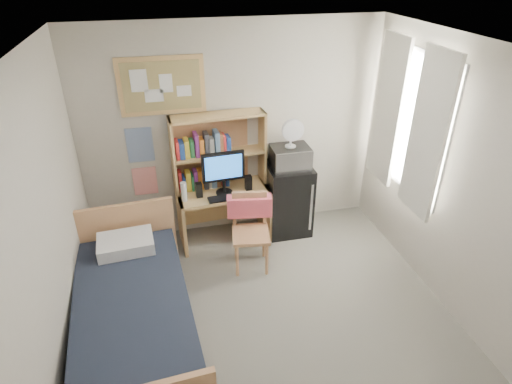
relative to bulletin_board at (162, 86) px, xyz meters
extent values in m
cube|color=gray|center=(0.78, -2.08, -1.93)|extent=(3.60, 4.20, 0.02)
cube|color=white|center=(0.78, -2.08, 0.68)|extent=(3.60, 4.20, 0.02)
cube|color=beige|center=(0.78, 0.02, -0.62)|extent=(3.60, 0.04, 2.60)
cube|color=beige|center=(-1.02, -2.08, -0.62)|extent=(0.04, 4.20, 2.60)
cube|color=beige|center=(2.58, -2.08, -0.62)|extent=(0.04, 4.20, 2.60)
cube|color=white|center=(2.53, -0.88, -0.32)|extent=(0.10, 1.40, 1.70)
cube|color=white|center=(2.50, -1.28, -0.32)|extent=(0.04, 0.55, 1.70)
cube|color=white|center=(2.50, -0.48, -0.32)|extent=(0.04, 0.55, 1.70)
cube|color=tan|center=(0.00, 0.00, 0.00)|extent=(0.94, 0.03, 0.64)
cube|color=#244B91|center=(-0.32, 0.01, -0.67)|extent=(0.30, 0.01, 0.42)
cube|color=red|center=(-0.32, 0.01, -1.14)|extent=(0.28, 0.01, 0.36)
cube|color=#DBAF6A|center=(0.58, -0.28, -1.58)|extent=(1.13, 0.62, 0.69)
cube|color=tan|center=(0.78, -0.91, -1.47)|extent=(0.51, 0.51, 0.89)
cube|color=black|center=(1.41, -0.27, -1.46)|extent=(0.54, 0.54, 0.92)
cube|color=black|center=(-0.49, -1.78, -1.64)|extent=(1.16, 2.10, 0.56)
cube|color=#DBAF6A|center=(0.57, -0.13, -0.78)|extent=(1.12, 0.35, 0.91)
cube|color=black|center=(0.59, -0.34, -0.97)|extent=(0.50, 0.07, 0.53)
cube|color=black|center=(0.60, -0.48, -1.22)|extent=(0.45, 0.17, 0.02)
cube|color=black|center=(0.29, -0.36, -1.14)|extent=(0.08, 0.08, 0.18)
cube|color=black|center=(0.89, -0.32, -1.14)|extent=(0.08, 0.08, 0.18)
cylinder|color=white|center=(0.11, -0.42, -1.11)|extent=(0.07, 0.07, 0.24)
cube|color=#F55D6B|center=(0.81, -0.71, -1.23)|extent=(0.52, 0.23, 0.24)
cube|color=#BBBBBF|center=(1.41, -0.29, -0.87)|extent=(0.45, 0.35, 0.26)
cylinder|color=white|center=(1.41, -0.29, -0.58)|extent=(0.26, 0.26, 0.32)
cube|color=white|center=(-0.54, -1.03, -1.29)|extent=(0.57, 0.42, 0.13)
camera|label=1|loc=(-0.07, -4.74, 1.28)|focal=30.00mm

